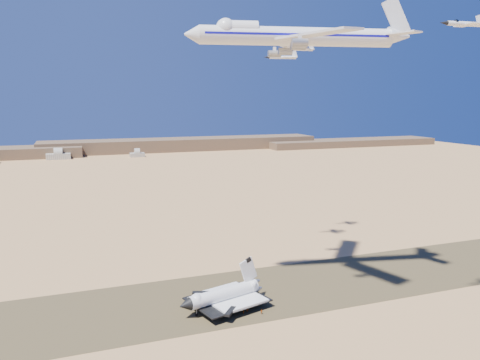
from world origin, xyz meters
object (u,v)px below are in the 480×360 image
object	(u,v)px
crew_a	(244,311)
chase_jet_a	(464,24)
chase_jet_e	(301,49)
crew_b	(247,310)
chase_jet_d	(282,57)
shuttle	(223,296)
carrier_747	(290,36)
crew_c	(262,312)

from	to	relation	value
crew_a	chase_jet_a	distance (m)	118.88
chase_jet_a	chase_jet_e	bearing A→B (deg)	96.02
crew_b	chase_jet_d	world-z (taller)	chase_jet_d
crew_a	crew_b	world-z (taller)	crew_a
shuttle	chase_jet_a	xyz separation A→B (m)	(63.49, -41.03, 94.39)
shuttle	carrier_747	xyz separation A→B (m)	(27.16, 2.87, 94.47)
crew_b	crew_c	distance (m)	5.47
shuttle	crew_c	xyz separation A→B (m)	(11.38, -9.80, -3.72)
crew_a	chase_jet_d	bearing A→B (deg)	-19.88
shuttle	crew_c	world-z (taller)	shuttle
carrier_747	chase_jet_a	size ratio (longest dim) A/B	5.50
crew_b	chase_jet_a	world-z (taller)	chase_jet_a
chase_jet_a	chase_jet_e	xyz separation A→B (m)	(-1.36, 103.42, 2.55)
crew_a	chase_jet_a	size ratio (longest dim) A/B	0.12
carrier_747	crew_a	world-z (taller)	carrier_747
chase_jet_e	crew_a	bearing A→B (deg)	-122.81
carrier_747	chase_jet_a	bearing A→B (deg)	-38.67
crew_a	chase_jet_a	world-z (taller)	chase_jet_a
shuttle	carrier_747	world-z (taller)	carrier_747
crew_c	chase_jet_e	xyz separation A→B (m)	(50.76, 72.19, 100.66)
chase_jet_e	chase_jet_a	bearing A→B (deg)	-82.90
crew_c	chase_jet_d	bearing A→B (deg)	-69.43
carrier_747	crew_a	distance (m)	101.05
shuttle	chase_jet_e	xyz separation A→B (m)	(62.13, 62.39, 96.94)
shuttle	crew_a	size ratio (longest dim) A/B	19.27
crew_c	chase_jet_a	size ratio (longest dim) A/B	0.11
carrier_747	crew_b	world-z (taller)	carrier_747
chase_jet_d	chase_jet_e	size ratio (longest dim) A/B	1.05
crew_c	chase_jet_a	world-z (taller)	chase_jet_a
crew_a	crew_b	bearing A→B (deg)	-45.54
crew_b	shuttle	bearing A→B (deg)	1.78
chase_jet_a	chase_jet_e	distance (m)	103.46
crew_b	chase_jet_d	size ratio (longest dim) A/B	0.10
crew_a	chase_jet_d	distance (m)	118.58
shuttle	chase_jet_d	bearing A→B (deg)	31.94
crew_a	chase_jet_e	bearing A→B (deg)	-23.83
chase_jet_d	chase_jet_e	xyz separation A→B (m)	(16.03, 11.98, 5.39)
carrier_747	chase_jet_d	world-z (taller)	carrier_747
crew_b	crew_c	xyz separation A→B (m)	(4.21, -3.49, 0.09)
carrier_747	chase_jet_d	bearing A→B (deg)	80.00
crew_b	chase_jet_a	xyz separation A→B (m)	(56.32, -34.72, 98.21)
chase_jet_a	chase_jet_d	world-z (taller)	chase_jet_a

